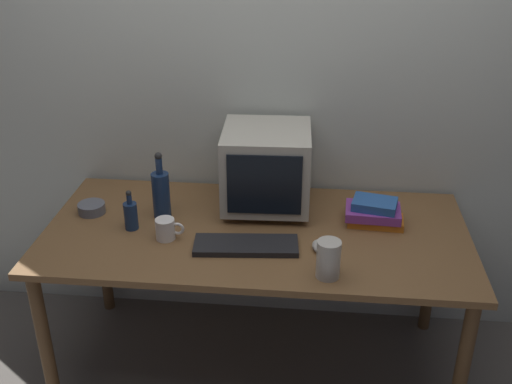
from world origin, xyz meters
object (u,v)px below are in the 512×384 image
Objects in this scene: keyboard at (246,245)px; bottle_tall at (161,193)px; book_stack at (374,212)px; mug at (166,229)px; metal_canister at (328,259)px; computer_mouse at (320,247)px; cd_spindle at (92,208)px; crt_monitor at (266,168)px; bottle_short at (131,215)px.

bottle_tall is at bearing 145.55° from keyboard.
book_stack reaches higher than mug.
bottle_tall reaches higher than metal_canister.
metal_canister reaches higher than book_stack.
book_stack is 1.70× the size of metal_canister.
metal_canister is at bearing -17.39° from mug.
keyboard is at bearing 166.42° from computer_mouse.
cd_spindle is 1.12m from metal_canister.
bottle_short is at bearing -154.97° from crt_monitor.
bottle_tall is 0.83m from metal_canister.
computer_mouse is 0.39× the size of book_stack.
bottle_short is 0.18m from mug.
crt_monitor is 0.51m from book_stack.
book_stack is 2.13× the size of mug.
cd_spindle is at bearing 179.86° from bottle_tall.
keyboard is 4.20× the size of computer_mouse.
metal_canister is at bearing -62.60° from crt_monitor.
bottle_tall is 0.21m from mug.
keyboard is (-0.05, -0.37, -0.18)m from crt_monitor.
crt_monitor is at bearing 77.46° from keyboard.
book_stack is (1.03, 0.15, -0.01)m from bottle_short.
metal_canister is at bearing -31.94° from keyboard.
crt_monitor is 0.47m from computer_mouse.
crt_monitor is 2.23× the size of bottle_short.
bottle_tall is 2.54× the size of mug.
bottle_tall is (-0.45, -0.14, -0.08)m from crt_monitor.
crt_monitor reaches higher than keyboard.
bottle_tall is 2.04× the size of metal_canister.
computer_mouse reaches higher than keyboard.
keyboard is 0.37m from metal_canister.
bottle_tall reaches higher than book_stack.
mug reaches higher than cd_spindle.
bottle_short is 1.50× the size of cd_spindle.
book_stack is at bearing 32.18° from computer_mouse.
bottle_short reaches higher than computer_mouse.
crt_monitor reaches higher than metal_canister.
bottle_tall is 1.69× the size of bottle_short.
crt_monitor is at bearing 25.03° from bottle_short.
mug is at bearing 161.92° from computer_mouse.
bottle_short is at bearing 161.61° from metal_canister.
book_stack is at bearing 1.37° from cd_spindle.
crt_monitor is at bearing 167.08° from book_stack.
mug is at bearing -139.82° from crt_monitor.
bottle_short is 0.71× the size of book_stack.
computer_mouse is 0.19m from metal_canister.
mug is (-0.63, 0.03, 0.03)m from computer_mouse.
cd_spindle is (-0.32, 0.00, -0.09)m from bottle_tall.
crt_monitor is 0.61m from metal_canister.
metal_canister is (0.83, -0.28, 0.01)m from bottle_short.
bottle_tall is at bearing 108.11° from mug.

